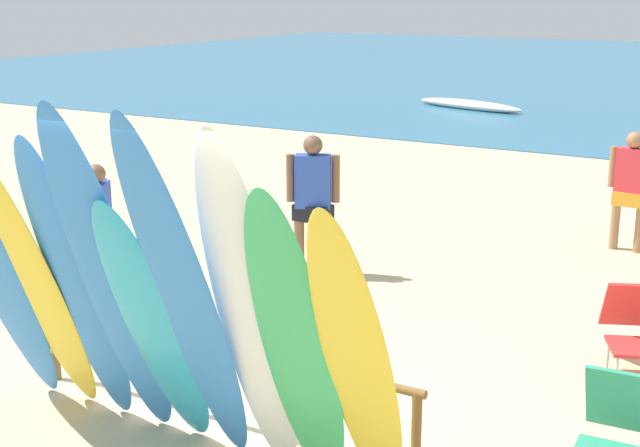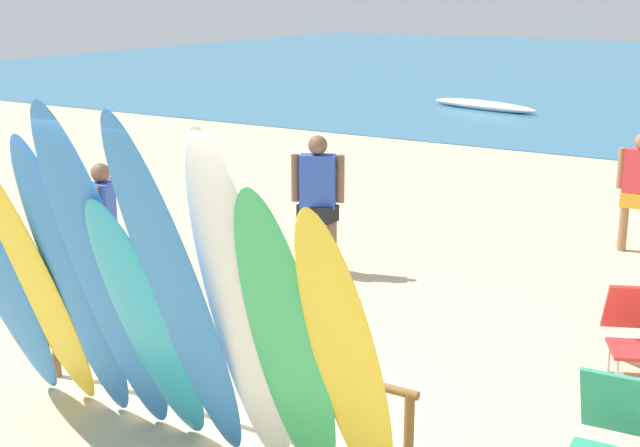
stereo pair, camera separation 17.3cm
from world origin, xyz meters
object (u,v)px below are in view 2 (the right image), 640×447
beachgoer_photographing (318,195)px  beachgoer_by_water (639,185)px  beach_chair_blue (612,432)px  distant_boat (484,105)px  surfboard_blue_3 (106,281)px  surfboard_yellow_1 (27,272)px  surfboard_green_7 (288,348)px  surfboard_yellow_8 (348,366)px  surfboard_rack (209,356)px  surfboard_white_6 (242,313)px  beachgoer_midbeach (104,221)px  beach_chair_red (637,328)px  surfboard_teal_4 (149,326)px  surfboard_blue_5 (179,301)px  surfboard_blue_2 (74,285)px

beachgoer_photographing → beachgoer_by_water: beachgoer_photographing is taller
beach_chair_blue → distant_boat: 19.21m
surfboard_blue_3 → surfboard_yellow_1: bearing=171.1°
surfboard_green_7 → surfboard_yellow_8: surfboard_green_7 is taller
surfboard_rack → surfboard_blue_3: 1.06m
surfboard_white_6 → beachgoer_midbeach: size_ratio=1.78×
surfboard_white_6 → surfboard_green_7: (0.35, 0.00, -0.16)m
surfboard_yellow_1 → surfboard_white_6: size_ratio=0.98×
beach_chair_red → surfboard_teal_4: bearing=-151.7°
surfboard_teal_4 → surfboard_yellow_8: surfboard_yellow_8 is taller
surfboard_rack → surfboard_white_6: size_ratio=1.31×
surfboard_green_7 → beachgoer_by_water: surfboard_green_7 is taller
surfboard_blue_5 → beachgoer_midbeach: size_ratio=1.89×
surfboard_blue_2 → beachgoer_midbeach: (-2.03, 2.30, -0.33)m
surfboard_yellow_1 → beachgoer_by_water: size_ratio=1.70×
surfboard_rack → distant_boat: 18.90m
surfboard_rack → surfboard_yellow_1: 1.49m
distant_boat → surfboard_green_7: bearing=-72.1°
beachgoer_midbeach → beach_chair_blue: 5.72m
surfboard_blue_3 → surfboard_green_7: surfboard_blue_3 is taller
surfboard_blue_3 → surfboard_teal_4: bearing=13.8°
surfboard_rack → beachgoer_photographing: (-1.29, 3.66, 0.37)m
surfboard_blue_2 → distant_boat: (-4.20, 18.84, -1.06)m
surfboard_yellow_8 → beach_chair_blue: bearing=45.1°
surfboard_teal_4 → distant_boat: surfboard_teal_4 is taller
beachgoer_photographing → surfboard_green_7: bearing=94.0°
beachgoer_photographing → beachgoer_midbeach: size_ratio=1.10×
surfboard_white_6 → beachgoer_photographing: bearing=113.0°
beach_chair_blue → distant_boat: size_ratio=0.24×
surfboard_blue_5 → surfboard_white_6: bearing=18.7°
surfboard_white_6 → beachgoer_by_water: size_ratio=1.73×
surfboard_blue_2 → surfboard_teal_4: 0.73m
surfboard_rack → surfboard_yellow_1: size_ratio=1.33×
beachgoer_midbeach → surfboard_yellow_1: bearing=-174.1°
beachgoer_by_water → beach_chair_blue: (1.14, -5.78, -0.46)m
surfboard_yellow_8 → beachgoer_photographing: size_ratio=1.42×
surfboard_green_7 → distant_boat: 19.82m
beachgoer_photographing → beach_chair_blue: 5.12m
surfboard_yellow_8 → surfboard_rack: bearing=158.8°
surfboard_yellow_1 → surfboard_teal_4: (1.14, 0.06, -0.22)m
beach_chair_blue → beachgoer_by_water: bearing=97.8°
surfboard_yellow_1 → surfboard_blue_3: (0.86, -0.04, 0.10)m
surfboard_rack → surfboard_blue_2: bearing=-141.1°
surfboard_yellow_1 → beachgoer_photographing: bearing=95.3°
surfboard_blue_2 → beachgoer_photographing: size_ratio=1.52×
surfboard_blue_3 → surfboard_green_7: size_ratio=1.21×
surfboard_rack → surfboard_white_6: surfboard_white_6 is taller
surfboard_blue_3 → beachgoer_by_water: size_ratio=1.84×
surfboard_yellow_8 → distant_boat: surfboard_yellow_8 is taller
surfboard_blue_5 → beachgoer_photographing: bearing=111.5°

